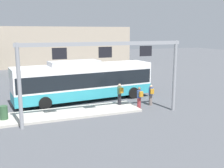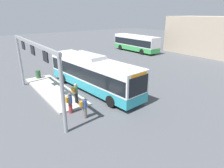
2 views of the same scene
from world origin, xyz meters
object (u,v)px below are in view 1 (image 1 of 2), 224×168
bus_main (85,80)px  person_waiting_mid (120,94)px  trash_bin (4,113)px  person_boarding (139,97)px  person_waiting_near (151,94)px

bus_main → person_waiting_mid: bearing=-59.8°
person_waiting_mid → trash_bin: size_ratio=1.86×
bus_main → trash_bin: (-6.46, -3.38, -1.20)m
bus_main → person_boarding: bearing=-56.2°
person_boarding → person_waiting_mid: 1.60m
person_boarding → person_waiting_near: size_ratio=1.00×
person_boarding → trash_bin: size_ratio=1.86×
person_waiting_mid → person_waiting_near: bearing=-115.8°
person_boarding → bus_main: bearing=32.9°
bus_main → person_waiting_near: size_ratio=7.18×
bus_main → trash_bin: size_ratio=13.31×
bus_main → person_waiting_near: bus_main is taller
bus_main → person_waiting_near: bearing=-42.4°
person_waiting_near → trash_bin: bearing=98.8°
person_waiting_near → person_waiting_mid: person_waiting_mid is taller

